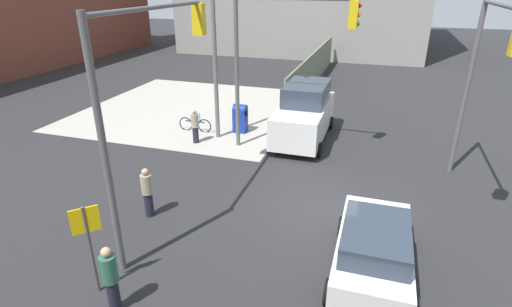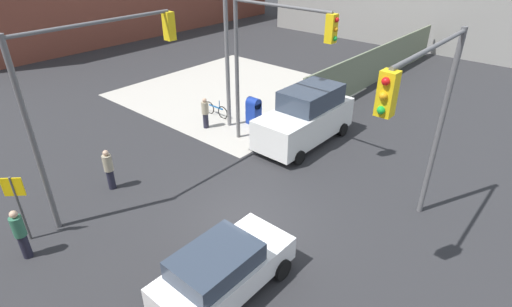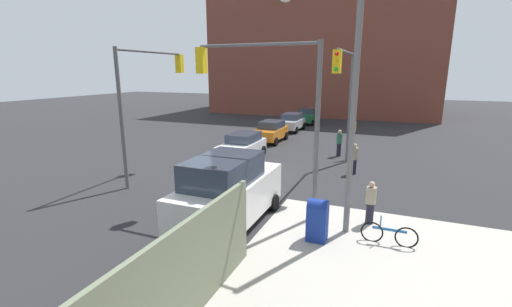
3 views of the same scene
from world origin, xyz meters
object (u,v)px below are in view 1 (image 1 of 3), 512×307
(coupe_white, at_px, (374,248))
(pedestrian_walking_north, at_px, (111,279))
(traffic_signal_nw_corner, at_px, (150,77))
(mailbox_blue, at_px, (240,117))
(pedestrian_waiting, at_px, (147,192))
(van_white_delivery, at_px, (305,113))
(pedestrian_crossing, at_px, (195,126))
(street_lamp_corner, at_px, (222,38))
(traffic_signal_ne_corner, at_px, (280,45))
(traffic_signal_se_corner, at_px, (485,65))
(bicycle_leaning_on_fence, at_px, (195,125))

(coupe_white, relative_size, pedestrian_walking_north, 2.35)
(traffic_signal_nw_corner, bearing_deg, coupe_white, -94.87)
(mailbox_blue, relative_size, pedestrian_waiting, 0.85)
(traffic_signal_nw_corner, xyz_separation_m, pedestrian_waiting, (0.25, 0.70, -3.78))
(van_white_delivery, height_order, pedestrian_crossing, van_white_delivery)
(coupe_white, distance_m, pedestrian_walking_north, 6.35)
(van_white_delivery, height_order, pedestrian_waiting, van_white_delivery)
(van_white_delivery, relative_size, pedestrian_crossing, 3.34)
(street_lamp_corner, relative_size, van_white_delivery, 1.48)
(traffic_signal_ne_corner, distance_m, pedestrian_crossing, 5.43)
(traffic_signal_nw_corner, bearing_deg, van_white_delivery, -17.57)
(traffic_signal_ne_corner, xyz_separation_m, coupe_white, (-7.29, -4.39, -3.76))
(street_lamp_corner, relative_size, pedestrian_waiting, 4.74)
(traffic_signal_nw_corner, height_order, mailbox_blue, traffic_signal_nw_corner)
(traffic_signal_nw_corner, relative_size, pedestrian_walking_north, 3.72)
(traffic_signal_se_corner, bearing_deg, bicycle_leaning_on_fence, 75.39)
(pedestrian_walking_north, xyz_separation_m, bicycle_leaning_on_fence, (11.40, 3.40, -0.57))
(mailbox_blue, distance_m, bicycle_leaning_on_fence, 2.32)
(traffic_signal_ne_corner, xyz_separation_m, bicycle_leaning_on_fence, (1.10, 4.60, -4.26))
(traffic_signal_ne_corner, bearing_deg, van_white_delivery, -24.20)
(street_lamp_corner, relative_size, mailbox_blue, 5.59)
(bicycle_leaning_on_fence, bearing_deg, mailbox_blue, -74.72)
(traffic_signal_ne_corner, xyz_separation_m, pedestrian_crossing, (-0.30, 3.90, -3.77))
(mailbox_blue, height_order, pedestrian_walking_north, pedestrian_walking_north)
(mailbox_blue, xyz_separation_m, pedestrian_waiting, (-8.20, 0.20, 0.11))
(street_lamp_corner, bearing_deg, coupe_white, -137.82)
(traffic_signal_nw_corner, distance_m, traffic_signal_ne_corner, 7.01)
(coupe_white, xyz_separation_m, pedestrian_waiting, (0.79, 6.99, 0.03))
(pedestrian_waiting, relative_size, pedestrian_walking_north, 0.97)
(coupe_white, bearing_deg, mailbox_blue, 37.07)
(traffic_signal_ne_corner, height_order, van_white_delivery, traffic_signal_ne_corner)
(traffic_signal_nw_corner, height_order, bicycle_leaning_on_fence, traffic_signal_nw_corner)
(mailbox_blue, xyz_separation_m, pedestrian_crossing, (-2.00, 1.50, 0.07))
(street_lamp_corner, distance_m, coupe_white, 11.42)
(traffic_signal_se_corner, bearing_deg, traffic_signal_ne_corner, 74.64)
(coupe_white, bearing_deg, traffic_signal_nw_corner, 85.13)
(traffic_signal_se_corner, height_order, bicycle_leaning_on_fence, traffic_signal_se_corner)
(mailbox_blue, bearing_deg, pedestrian_waiting, 178.60)
(traffic_signal_se_corner, bearing_deg, coupe_white, 153.06)
(traffic_signal_nw_corner, relative_size, coupe_white, 1.58)
(coupe_white, distance_m, pedestrian_waiting, 7.03)
(van_white_delivery, xyz_separation_m, pedestrian_waiting, (-8.28, 3.40, -0.40))
(street_lamp_corner, height_order, pedestrian_crossing, street_lamp_corner)
(traffic_signal_ne_corner, height_order, pedestrian_walking_north, traffic_signal_ne_corner)
(street_lamp_corner, bearing_deg, pedestrian_crossing, 132.61)
(traffic_signal_se_corner, xyz_separation_m, pedestrian_waiting, (-4.55, 9.70, -3.73))
(mailbox_blue, distance_m, coupe_white, 11.26)
(traffic_signal_nw_corner, height_order, street_lamp_corner, street_lamp_corner)
(pedestrian_waiting, distance_m, pedestrian_walking_north, 4.05)
(van_white_delivery, relative_size, pedestrian_walking_north, 3.09)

